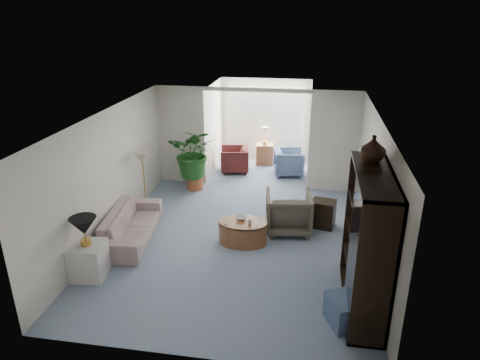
% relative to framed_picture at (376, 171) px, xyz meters
% --- Properties ---
extents(floor, '(6.00, 6.00, 0.00)m').
position_rel_framed_picture_xyz_m(floor, '(-2.46, 0.10, -1.70)').
color(floor, '#8A9AB6').
rests_on(floor, ground).
extents(sunroom_floor, '(2.60, 2.60, 0.00)m').
position_rel_framed_picture_xyz_m(sunroom_floor, '(-2.46, 4.20, -1.70)').
color(sunroom_floor, '#8A9AB6').
rests_on(sunroom_floor, ground).
extents(back_pier_left, '(1.20, 0.12, 2.50)m').
position_rel_framed_picture_xyz_m(back_pier_left, '(-4.36, 3.10, -0.45)').
color(back_pier_left, silver).
rests_on(back_pier_left, ground).
extents(back_pier_right, '(1.20, 0.12, 2.50)m').
position_rel_framed_picture_xyz_m(back_pier_right, '(-0.56, 3.10, -0.45)').
color(back_pier_right, silver).
rests_on(back_pier_right, ground).
extents(back_header, '(2.60, 0.12, 0.10)m').
position_rel_framed_picture_xyz_m(back_header, '(-2.46, 3.10, 0.75)').
color(back_header, silver).
rests_on(back_header, back_pier_left).
extents(window_pane, '(2.20, 0.02, 1.50)m').
position_rel_framed_picture_xyz_m(window_pane, '(-2.46, 5.28, -0.30)').
color(window_pane, white).
extents(window_blinds, '(2.20, 0.02, 1.50)m').
position_rel_framed_picture_xyz_m(window_blinds, '(-2.46, 5.25, -0.30)').
color(window_blinds, white).
extents(framed_picture, '(0.04, 0.50, 0.40)m').
position_rel_framed_picture_xyz_m(framed_picture, '(0.00, 0.00, 0.00)').
color(framed_picture, '#B0A78D').
extents(sofa, '(1.04, 2.14, 0.60)m').
position_rel_framed_picture_xyz_m(sofa, '(-4.51, -0.01, -1.40)').
color(sofa, '#B8AB9B').
rests_on(sofa, ground).
extents(end_table, '(0.61, 0.61, 0.60)m').
position_rel_framed_picture_xyz_m(end_table, '(-4.71, -1.36, -1.40)').
color(end_table, silver).
rests_on(end_table, ground).
extents(table_lamp, '(0.44, 0.44, 0.30)m').
position_rel_framed_picture_xyz_m(table_lamp, '(-4.71, -1.36, -0.75)').
color(table_lamp, black).
rests_on(table_lamp, end_table).
extents(floor_lamp, '(0.36, 0.36, 0.28)m').
position_rel_framed_picture_xyz_m(floor_lamp, '(-4.70, 1.26, -0.45)').
color(floor_lamp, beige).
rests_on(floor_lamp, ground).
extents(coffee_table, '(1.12, 1.12, 0.45)m').
position_rel_framed_picture_xyz_m(coffee_table, '(-2.32, 0.19, -1.47)').
color(coffee_table, brown).
rests_on(coffee_table, ground).
extents(coffee_bowl, '(0.25, 0.25, 0.05)m').
position_rel_framed_picture_xyz_m(coffee_bowl, '(-2.37, 0.29, -1.22)').
color(coffee_bowl, beige).
rests_on(coffee_bowl, coffee_table).
extents(coffee_cup, '(0.11, 0.11, 0.09)m').
position_rel_framed_picture_xyz_m(coffee_cup, '(-2.17, 0.09, -1.21)').
color(coffee_cup, beige).
rests_on(coffee_cup, coffee_table).
extents(wingback_chair, '(1.00, 1.02, 0.83)m').
position_rel_framed_picture_xyz_m(wingback_chair, '(-1.49, 0.82, -1.28)').
color(wingback_chair, '#60594B').
rests_on(wingback_chair, ground).
extents(side_table_dark, '(0.56, 0.48, 0.58)m').
position_rel_framed_picture_xyz_m(side_table_dark, '(-0.79, 1.12, -1.41)').
color(side_table_dark, black).
rests_on(side_table_dark, ground).
extents(entertainment_cabinet, '(0.52, 1.95, 2.16)m').
position_rel_framed_picture_xyz_m(entertainment_cabinet, '(-0.23, -1.40, -0.62)').
color(entertainment_cabinet, black).
rests_on(entertainment_cabinet, ground).
extents(cabinet_urn, '(0.38, 0.38, 0.39)m').
position_rel_framed_picture_xyz_m(cabinet_urn, '(-0.23, -0.90, 0.66)').
color(cabinet_urn, black).
rests_on(cabinet_urn, entertainment_cabinet).
extents(ottoman, '(0.70, 0.70, 0.43)m').
position_rel_framed_picture_xyz_m(ottoman, '(-0.46, -1.88, -1.49)').
color(ottoman, slate).
rests_on(ottoman, ground).
extents(plant_pot, '(0.40, 0.40, 0.32)m').
position_rel_framed_picture_xyz_m(plant_pot, '(-3.92, 2.66, -1.54)').
color(plant_pot, '#A5562F').
rests_on(plant_pot, ground).
extents(house_plant, '(1.15, 1.00, 1.28)m').
position_rel_framed_picture_xyz_m(house_plant, '(-3.92, 2.66, -0.74)').
color(house_plant, '#1E511B').
rests_on(house_plant, plant_pot).
extents(sunroom_chair_blue, '(0.89, 0.87, 0.71)m').
position_rel_framed_picture_xyz_m(sunroom_chair_blue, '(-1.67, 4.06, -1.35)').
color(sunroom_chair_blue, slate).
rests_on(sunroom_chair_blue, ground).
extents(sunroom_chair_maroon, '(0.87, 0.86, 0.69)m').
position_rel_framed_picture_xyz_m(sunroom_chair_maroon, '(-3.17, 4.06, -1.35)').
color(sunroom_chair_maroon, '#511F1C').
rests_on(sunroom_chair_maroon, ground).
extents(sunroom_table, '(0.54, 0.45, 0.60)m').
position_rel_framed_picture_xyz_m(sunroom_table, '(-2.42, 4.81, -1.40)').
color(sunroom_table, brown).
rests_on(sunroom_table, ground).
extents(shelf_clutter, '(0.30, 1.20, 1.06)m').
position_rel_framed_picture_xyz_m(shelf_clutter, '(-0.28, -1.49, -0.61)').
color(shelf_clutter, '#353230').
rests_on(shelf_clutter, entertainment_cabinet).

